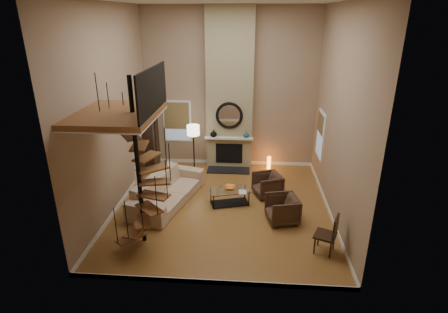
# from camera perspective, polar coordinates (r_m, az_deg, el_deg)

# --- Properties ---
(ground) EXTENTS (6.00, 6.50, 0.01)m
(ground) POSITION_cam_1_polar(r_m,az_deg,el_deg) (10.51, -0.16, -7.95)
(ground) COLOR #AB7737
(ground) RESTS_ON ground
(back_wall) EXTENTS (6.00, 0.02, 5.50)m
(back_wall) POSITION_cam_1_polar(r_m,az_deg,el_deg) (12.62, 0.97, 10.50)
(back_wall) COLOR #A08467
(back_wall) RESTS_ON ground
(front_wall) EXTENTS (6.00, 0.02, 5.50)m
(front_wall) POSITION_cam_1_polar(r_m,az_deg,el_deg) (6.38, -2.41, -0.75)
(front_wall) COLOR #A08467
(front_wall) RESTS_ON ground
(left_wall) EXTENTS (0.02, 6.50, 5.50)m
(left_wall) POSITION_cam_1_polar(r_m,az_deg,el_deg) (10.13, -17.47, 6.74)
(left_wall) COLOR #A08467
(left_wall) RESTS_ON ground
(right_wall) EXTENTS (0.02, 6.50, 5.50)m
(right_wall) POSITION_cam_1_polar(r_m,az_deg,el_deg) (9.71, 17.87, 6.08)
(right_wall) COLOR #A08467
(right_wall) RESTS_ON ground
(ceiling) EXTENTS (6.00, 6.50, 0.01)m
(ceiling) POSITION_cam_1_polar(r_m,az_deg,el_deg) (9.15, -0.20, 23.59)
(ceiling) COLOR silver
(ceiling) RESTS_ON back_wall
(baseboard_back) EXTENTS (6.00, 0.02, 0.12)m
(baseboard_back) POSITION_cam_1_polar(r_m,az_deg,el_deg) (13.39, 0.90, -0.88)
(baseboard_back) COLOR white
(baseboard_back) RESTS_ON ground
(baseboard_front) EXTENTS (6.00, 0.02, 0.12)m
(baseboard_front) POSITION_cam_1_polar(r_m,az_deg,el_deg) (7.82, -2.08, -19.27)
(baseboard_front) COLOR white
(baseboard_front) RESTS_ON ground
(baseboard_left) EXTENTS (0.02, 6.50, 0.12)m
(baseboard_left) POSITION_cam_1_polar(r_m,az_deg,el_deg) (11.08, -15.88, -6.80)
(baseboard_left) COLOR white
(baseboard_left) RESTS_ON ground
(baseboard_right) EXTENTS (0.02, 6.50, 0.12)m
(baseboard_right) POSITION_cam_1_polar(r_m,az_deg,el_deg) (10.70, 16.18, -7.92)
(baseboard_right) COLOR white
(baseboard_right) RESTS_ON ground
(chimney_breast) EXTENTS (1.60, 0.38, 5.50)m
(chimney_breast) POSITION_cam_1_polar(r_m,az_deg,el_deg) (12.43, 0.92, 10.34)
(chimney_breast) COLOR #9A8C64
(chimney_breast) RESTS_ON ground
(hearth) EXTENTS (1.50, 0.60, 0.04)m
(hearth) POSITION_cam_1_polar(r_m,az_deg,el_deg) (12.79, 0.72, -2.18)
(hearth) COLOR black
(hearth) RESTS_ON ground
(firebox) EXTENTS (0.95, 0.02, 0.72)m
(firebox) POSITION_cam_1_polar(r_m,az_deg,el_deg) (12.86, 0.81, 0.50)
(firebox) COLOR black
(firebox) RESTS_ON chimney_breast
(mantel) EXTENTS (1.70, 0.18, 0.06)m
(mantel) POSITION_cam_1_polar(r_m,az_deg,el_deg) (12.58, 0.80, 2.92)
(mantel) COLOR white
(mantel) RESTS_ON chimney_breast
(mirror_frame) EXTENTS (0.94, 0.10, 0.94)m
(mirror_frame) POSITION_cam_1_polar(r_m,az_deg,el_deg) (12.40, 0.84, 6.51)
(mirror_frame) COLOR black
(mirror_frame) RESTS_ON chimney_breast
(mirror_disc) EXTENTS (0.80, 0.01, 0.80)m
(mirror_disc) POSITION_cam_1_polar(r_m,az_deg,el_deg) (12.41, 0.84, 6.52)
(mirror_disc) COLOR white
(mirror_disc) RESTS_ON chimney_breast
(vase_left) EXTENTS (0.24, 0.24, 0.25)m
(vase_left) POSITION_cam_1_polar(r_m,az_deg,el_deg) (12.61, -1.69, 3.70)
(vase_left) COLOR black
(vase_left) RESTS_ON mantel
(vase_right) EXTENTS (0.20, 0.20, 0.21)m
(vase_right) POSITION_cam_1_polar(r_m,az_deg,el_deg) (12.55, 3.55, 3.49)
(vase_right) COLOR #17524A
(vase_right) RESTS_ON mantel
(window_back) EXTENTS (1.02, 0.06, 1.52)m
(window_back) POSITION_cam_1_polar(r_m,az_deg,el_deg) (13.10, -7.44, 5.66)
(window_back) COLOR white
(window_back) RESTS_ON back_wall
(window_right) EXTENTS (0.06, 1.02, 1.52)m
(window_right) POSITION_cam_1_polar(r_m,az_deg,el_deg) (11.89, 15.06, 3.46)
(window_right) COLOR white
(window_right) RESTS_ON right_wall
(entry_door) EXTENTS (0.10, 1.05, 2.16)m
(entry_door) POSITION_cam_1_polar(r_m,az_deg,el_deg) (12.23, -13.45, 1.25)
(entry_door) COLOR white
(entry_door) RESTS_ON ground
(loft) EXTENTS (1.70, 2.20, 1.09)m
(loft) POSITION_cam_1_polar(r_m,az_deg,el_deg) (8.05, -15.98, 6.81)
(loft) COLOR brown
(loft) RESTS_ON left_wall
(spiral_stair) EXTENTS (1.47, 1.47, 4.06)m
(spiral_stair) POSITION_cam_1_polar(r_m,az_deg,el_deg) (8.44, -13.29, -2.71)
(spiral_stair) COLOR black
(spiral_stair) RESTS_ON ground
(hutch) EXTENTS (0.39, 0.84, 1.87)m
(hutch) POSITION_cam_1_polar(r_m,az_deg,el_deg) (13.15, -11.52, 2.40)
(hutch) COLOR black
(hutch) RESTS_ON ground
(sofa) EXTENTS (1.85, 3.11, 0.85)m
(sofa) POSITION_cam_1_polar(r_m,az_deg,el_deg) (10.72, -8.94, -5.17)
(sofa) COLOR tan
(sofa) RESTS_ON ground
(armchair_near) EXTENTS (1.00, 0.99, 0.71)m
(armchair_near) POSITION_cam_1_polar(r_m,az_deg,el_deg) (11.06, 7.24, -4.44)
(armchair_near) COLOR #432D1F
(armchair_near) RESTS_ON ground
(armchair_far) EXTENTS (0.96, 0.94, 0.73)m
(armchair_far) POSITION_cam_1_polar(r_m,az_deg,el_deg) (9.81, 9.65, -8.20)
(armchair_far) COLOR #432D1F
(armchair_far) RESTS_ON ground
(coffee_table) EXTENTS (1.30, 0.90, 0.45)m
(coffee_table) POSITION_cam_1_polar(r_m,az_deg,el_deg) (10.52, 0.91, -6.13)
(coffee_table) COLOR silver
(coffee_table) RESTS_ON ground
(bowl) EXTENTS (0.35, 0.35, 0.09)m
(bowl) POSITION_cam_1_polar(r_m,az_deg,el_deg) (10.46, 0.93, -4.97)
(bowl) COLOR orange
(bowl) RESTS_ON coffee_table
(book) EXTENTS (0.23, 0.30, 0.03)m
(book) POSITION_cam_1_polar(r_m,az_deg,el_deg) (10.29, 2.82, -5.70)
(book) COLOR gray
(book) RESTS_ON coffee_table
(floor_lamp) EXTENTS (0.43, 0.43, 1.75)m
(floor_lamp) POSITION_cam_1_polar(r_m,az_deg,el_deg) (12.22, -4.89, 3.57)
(floor_lamp) COLOR black
(floor_lamp) RESTS_ON ground
(accent_lamp) EXTENTS (0.13, 0.13, 0.46)m
(accent_lamp) POSITION_cam_1_polar(r_m,az_deg,el_deg) (12.92, 7.13, -0.99)
(accent_lamp) COLOR orange
(accent_lamp) RESTS_ON ground
(side_chair) EXTENTS (0.62, 0.62, 0.99)m
(side_chair) POSITION_cam_1_polar(r_m,az_deg,el_deg) (8.73, 16.39, -11.58)
(side_chair) COLOR black
(side_chair) RESTS_ON ground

